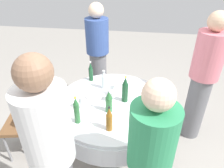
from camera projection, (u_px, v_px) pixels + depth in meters
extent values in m
plane|color=gray|center=(112.00, 146.00, 2.73)|extent=(10.00, 10.00, 0.00)
cylinder|color=white|center=(112.00, 103.00, 2.35)|extent=(1.31, 1.31, 0.04)
cylinder|color=white|center=(112.00, 112.00, 2.42)|extent=(1.34, 1.34, 0.22)
cylinder|color=slate|center=(112.00, 133.00, 2.61)|extent=(0.14, 0.14, 0.48)
cylinder|color=slate|center=(112.00, 146.00, 2.72)|extent=(0.56, 0.56, 0.03)
cylinder|color=silver|center=(104.00, 82.00, 2.55)|extent=(0.07, 0.07, 0.18)
cone|color=silver|center=(104.00, 74.00, 2.48)|extent=(0.06, 0.06, 0.06)
cylinder|color=silver|center=(104.00, 71.00, 2.47)|extent=(0.03, 0.03, 0.01)
cylinder|color=#194728|center=(91.00, 74.00, 2.71)|extent=(0.06, 0.06, 0.17)
cone|color=#194728|center=(90.00, 66.00, 2.64)|extent=(0.05, 0.05, 0.09)
cylinder|color=silver|center=(90.00, 62.00, 2.62)|extent=(0.02, 0.02, 0.01)
cylinder|color=#8C5619|center=(109.00, 122.00, 1.92)|extent=(0.06, 0.06, 0.18)
cone|color=#8C5619|center=(109.00, 112.00, 1.86)|extent=(0.06, 0.06, 0.08)
cylinder|color=black|center=(109.00, 107.00, 1.83)|extent=(0.02, 0.02, 0.01)
cylinder|color=#194728|center=(125.00, 93.00, 2.30)|extent=(0.07, 0.07, 0.22)
cone|color=#194728|center=(125.00, 81.00, 2.22)|extent=(0.06, 0.06, 0.09)
cylinder|color=gold|center=(126.00, 77.00, 2.20)|extent=(0.03, 0.03, 0.01)
cylinder|color=#2D6B38|center=(109.00, 104.00, 2.16)|extent=(0.07, 0.07, 0.18)
cone|color=#2D6B38|center=(109.00, 94.00, 2.09)|extent=(0.06, 0.06, 0.08)
cylinder|color=silver|center=(109.00, 91.00, 2.07)|extent=(0.03, 0.03, 0.01)
cylinder|color=#593314|center=(156.00, 101.00, 2.18)|extent=(0.07, 0.07, 0.20)
cone|color=#593314|center=(157.00, 91.00, 2.11)|extent=(0.06, 0.06, 0.05)
cylinder|color=silver|center=(158.00, 88.00, 2.09)|extent=(0.03, 0.03, 0.01)
cylinder|color=#2D6B38|center=(77.00, 113.00, 2.00)|extent=(0.06, 0.06, 0.22)
cone|color=#2D6B38|center=(75.00, 101.00, 1.92)|extent=(0.05, 0.05, 0.07)
cylinder|color=gold|center=(75.00, 97.00, 1.90)|extent=(0.03, 0.03, 0.01)
cylinder|color=white|center=(112.00, 101.00, 2.35)|extent=(0.06, 0.06, 0.00)
cylinder|color=white|center=(112.00, 99.00, 2.33)|extent=(0.01, 0.01, 0.07)
cylinder|color=white|center=(112.00, 94.00, 2.29)|extent=(0.08, 0.08, 0.06)
cylinder|color=white|center=(113.00, 95.00, 2.45)|extent=(0.06, 0.06, 0.00)
cylinder|color=white|center=(113.00, 92.00, 2.43)|extent=(0.01, 0.01, 0.08)
cylinder|color=white|center=(113.00, 87.00, 2.39)|extent=(0.07, 0.07, 0.07)
cylinder|color=maroon|center=(113.00, 88.00, 2.40)|extent=(0.06, 0.06, 0.03)
cylinder|color=white|center=(82.00, 108.00, 2.24)|extent=(0.06, 0.06, 0.00)
cylinder|color=white|center=(82.00, 106.00, 2.22)|extent=(0.01, 0.01, 0.08)
cylinder|color=white|center=(82.00, 100.00, 2.18)|extent=(0.07, 0.07, 0.08)
cylinder|color=white|center=(147.00, 99.00, 2.38)|extent=(0.24, 0.24, 0.02)
ellipsoid|color=tan|center=(147.00, 97.00, 2.37)|extent=(0.11, 0.10, 0.02)
cylinder|color=white|center=(95.00, 96.00, 2.44)|extent=(0.22, 0.22, 0.02)
cube|color=silver|center=(133.00, 119.00, 2.09)|extent=(0.16, 0.11, 0.00)
cylinder|color=slate|center=(99.00, 78.00, 3.37)|extent=(0.26, 0.26, 0.91)
cylinder|color=#334C8C|center=(97.00, 36.00, 3.00)|extent=(0.34, 0.34, 0.51)
sphere|color=beige|center=(96.00, 10.00, 2.81)|extent=(0.22, 0.22, 0.22)
cylinder|color=white|center=(46.00, 127.00, 1.35)|extent=(0.34, 0.34, 0.58)
sphere|color=#8C664C|center=(33.00, 73.00, 1.14)|extent=(0.23, 0.23, 0.23)
cylinder|color=slate|center=(195.00, 107.00, 2.72)|extent=(0.26, 0.26, 0.92)
cylinder|color=#D8727F|center=(209.00, 56.00, 2.33)|extent=(0.34, 0.34, 0.56)
sphere|color=#D8AD8C|center=(218.00, 21.00, 2.13)|extent=(0.22, 0.22, 0.22)
cylinder|color=#2D8C59|center=(153.00, 138.00, 1.42)|extent=(0.34, 0.34, 0.51)
sphere|color=beige|center=(159.00, 95.00, 1.23)|extent=(0.21, 0.21, 0.21)
cube|color=brown|center=(22.00, 124.00, 2.45)|extent=(0.47, 0.47, 0.04)
cube|color=brown|center=(34.00, 110.00, 2.35)|extent=(0.11, 0.40, 0.42)
cylinder|color=gray|center=(18.00, 129.00, 2.72)|extent=(0.03, 0.03, 0.43)
cylinder|color=gray|center=(8.00, 149.00, 2.43)|extent=(0.03, 0.03, 0.43)
cylinder|color=gray|center=(44.00, 128.00, 2.73)|extent=(0.03, 0.03, 0.43)
cylinder|color=gray|center=(37.00, 148.00, 2.44)|extent=(0.03, 0.03, 0.43)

